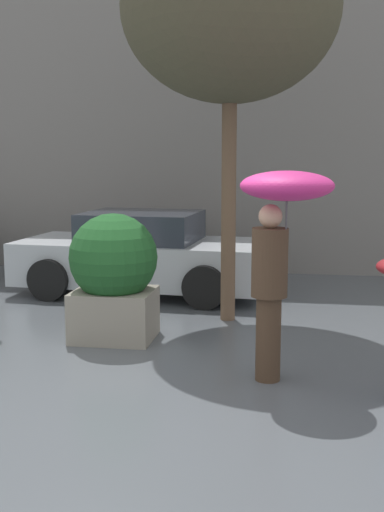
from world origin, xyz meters
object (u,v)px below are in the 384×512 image
at_px(planter_box, 114,274).
at_px(person_adult, 280,227).
at_px(street_tree, 230,9).
at_px(parked_car_near, 142,255).

distance_m(planter_box, person_adult, 2.46).
relative_size(planter_box, street_tree, 0.29).
xyz_separation_m(planter_box, street_tree, (1.28, 1.15, 3.26)).
height_order(person_adult, parked_car_near, person_adult).
distance_m(parked_car_near, street_tree, 4.09).
relative_size(planter_box, parked_car_near, 0.38).
xyz_separation_m(person_adult, parked_car_near, (-2.29, 3.88, -0.93)).
relative_size(planter_box, person_adult, 0.74).
distance_m(person_adult, parked_car_near, 4.61).
height_order(parked_car_near, street_tree, street_tree).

